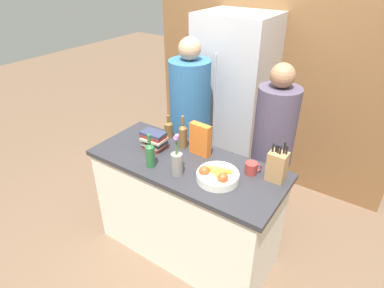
# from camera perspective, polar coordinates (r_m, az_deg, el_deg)

# --- Properties ---
(ground_plane) EXTENTS (14.00, 14.00, 0.00)m
(ground_plane) POSITION_cam_1_polar(r_m,az_deg,el_deg) (3.09, -0.90, -17.77)
(ground_plane) COLOR brown
(kitchen_island) EXTENTS (1.54, 0.65, 0.93)m
(kitchen_island) POSITION_cam_1_polar(r_m,az_deg,el_deg) (2.76, -0.98, -11.26)
(kitchen_island) COLOR silver
(kitchen_island) RESTS_ON ground_plane
(back_wall_wood) EXTENTS (2.74, 0.12, 2.60)m
(back_wall_wood) POSITION_cam_1_polar(r_m,az_deg,el_deg) (3.58, 13.67, 13.32)
(back_wall_wood) COLOR brown
(back_wall_wood) RESTS_ON ground_plane
(refrigerator) EXTENTS (0.72, 0.63, 1.86)m
(refrigerator) POSITION_cam_1_polar(r_m,az_deg,el_deg) (3.47, 7.26, 6.89)
(refrigerator) COLOR #B7B7BC
(refrigerator) RESTS_ON ground_plane
(fruit_bowl) EXTENTS (0.30, 0.30, 0.11)m
(fruit_bowl) POSITION_cam_1_polar(r_m,az_deg,el_deg) (2.26, 4.53, -5.55)
(fruit_bowl) COLOR silver
(fruit_bowl) RESTS_ON kitchen_island
(knife_block) EXTENTS (0.13, 0.11, 0.30)m
(knife_block) POSITION_cam_1_polar(r_m,az_deg,el_deg) (2.30, 14.88, -3.77)
(knife_block) COLOR #A87A4C
(knife_block) RESTS_ON kitchen_island
(flower_vase) EXTENTS (0.08, 0.08, 0.33)m
(flower_vase) POSITION_cam_1_polar(r_m,az_deg,el_deg) (2.28, -2.71, -3.13)
(flower_vase) COLOR gray
(flower_vase) RESTS_ON kitchen_island
(cereal_box) EXTENTS (0.18, 0.07, 0.26)m
(cereal_box) POSITION_cam_1_polar(r_m,az_deg,el_deg) (2.50, 1.48, 0.80)
(cereal_box) COLOR orange
(cereal_box) RESTS_ON kitchen_island
(coffee_mug) EXTENTS (0.11, 0.10, 0.09)m
(coffee_mug) POSITION_cam_1_polar(r_m,az_deg,el_deg) (2.36, 10.53, -4.23)
(coffee_mug) COLOR #99332D
(coffee_mug) RESTS_ON kitchen_island
(book_stack) EXTENTS (0.21, 0.17, 0.15)m
(book_stack) POSITION_cam_1_polar(r_m,az_deg,el_deg) (2.63, -6.76, 0.69)
(book_stack) COLOR maroon
(book_stack) RESTS_ON kitchen_island
(bottle_oil) EXTENTS (0.07, 0.07, 0.21)m
(bottle_oil) POSITION_cam_1_polar(r_m,az_deg,el_deg) (2.78, -4.19, 2.73)
(bottle_oil) COLOR brown
(bottle_oil) RESTS_ON kitchen_island
(bottle_vinegar) EXTENTS (0.07, 0.07, 0.27)m
(bottle_vinegar) POSITION_cam_1_polar(r_m,az_deg,el_deg) (2.39, -7.44, -1.79)
(bottle_vinegar) COLOR #286633
(bottle_vinegar) RESTS_ON kitchen_island
(bottle_wine) EXTENTS (0.07, 0.07, 0.28)m
(bottle_wine) POSITION_cam_1_polar(r_m,az_deg,el_deg) (2.61, -1.61, 1.57)
(bottle_wine) COLOR brown
(bottle_wine) RESTS_ON kitchen_island
(person_at_sink) EXTENTS (0.38, 0.38, 1.72)m
(person_at_sink) POSITION_cam_1_polar(r_m,az_deg,el_deg) (3.08, -0.37, 4.65)
(person_at_sink) COLOR #383842
(person_at_sink) RESTS_ON ground_plane
(person_in_blue) EXTENTS (0.34, 0.34, 1.63)m
(person_in_blue) POSITION_cam_1_polar(r_m,az_deg,el_deg) (2.78, 14.06, -0.51)
(person_in_blue) COLOR #383842
(person_in_blue) RESTS_ON ground_plane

